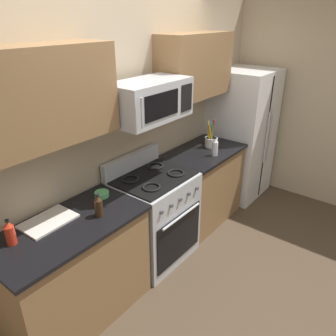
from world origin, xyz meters
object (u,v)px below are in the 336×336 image
(bottle_soy, at_px, (99,206))
(bottle_hot_sauce, at_px, (10,233))
(utensil_crock, at_px, (211,141))
(cutting_board, at_px, (48,221))
(refrigerator, at_px, (241,134))
(prep_bowl, at_px, (102,194))
(range_oven, at_px, (154,216))
(microwave, at_px, (149,100))
(bottle_vinegar, at_px, (215,147))

(bottle_soy, relative_size, bottle_hot_sauce, 1.00)
(utensil_crock, bearing_deg, bottle_hot_sauce, 177.29)
(cutting_board, bearing_deg, refrigerator, -3.28)
(utensil_crock, relative_size, prep_bowl, 2.70)
(prep_bowl, bearing_deg, utensil_crock, -4.28)
(range_oven, xyz_separation_m, microwave, (-0.00, 0.03, 1.19))
(cutting_board, height_order, prep_bowl, prep_bowl)
(utensil_crock, height_order, cutting_board, utensil_crock)
(range_oven, relative_size, cutting_board, 2.80)
(cutting_board, distance_m, bottle_hot_sauce, 0.32)
(utensil_crock, relative_size, bottle_soy, 1.73)
(bottle_vinegar, bearing_deg, bottle_hot_sauce, 172.64)
(bottle_soy, xyz_separation_m, bottle_hot_sauce, (-0.60, 0.21, -0.00))
(refrigerator, xyz_separation_m, utensil_crock, (-0.76, 0.02, 0.13))
(microwave, relative_size, prep_bowl, 6.19)
(microwave, distance_m, bottle_hot_sauce, 1.51)
(microwave, relative_size, utensil_crock, 2.29)
(microwave, height_order, bottle_soy, microwave)
(cutting_board, xyz_separation_m, bottle_vinegar, (1.90, -0.32, 0.09))
(microwave, bearing_deg, utensil_crock, -1.39)
(range_oven, height_order, prep_bowl, range_oven)
(refrigerator, relative_size, prep_bowl, 13.80)
(cutting_board, distance_m, prep_bowl, 0.51)
(range_oven, relative_size, microwave, 1.42)
(range_oven, distance_m, microwave, 1.19)
(bottle_hot_sauce, bearing_deg, utensil_crock, -2.71)
(cutting_board, distance_m, bottle_vinegar, 1.93)
(bottle_hot_sauce, bearing_deg, refrigerator, -2.40)
(bottle_hot_sauce, bearing_deg, bottle_vinegar, -7.36)
(utensil_crock, height_order, bottle_vinegar, utensil_crock)
(bottle_hot_sauce, bearing_deg, microwave, -3.73)
(refrigerator, height_order, prep_bowl, refrigerator)
(prep_bowl, bearing_deg, bottle_vinegar, -11.79)
(refrigerator, xyz_separation_m, cutting_board, (-2.86, 0.16, 0.06))
(refrigerator, distance_m, bottle_vinegar, 0.98)
(range_oven, relative_size, refrigerator, 0.64)
(refrigerator, xyz_separation_m, prep_bowl, (-2.35, 0.14, 0.08))
(microwave, bearing_deg, bottle_soy, -170.95)
(range_oven, bearing_deg, utensil_crock, 0.09)
(bottle_hot_sauce, xyz_separation_m, bottle_vinegar, (2.21, -0.29, 0.01))
(refrigerator, bearing_deg, cutting_board, 176.72)
(microwave, relative_size, cutting_board, 1.98)
(refrigerator, distance_m, bottle_soy, 2.57)
(bottle_soy, xyz_separation_m, prep_bowl, (0.21, 0.21, -0.06))
(range_oven, xyz_separation_m, bottle_soy, (-0.75, -0.09, 0.52))
(bottle_hot_sauce, relative_size, prep_bowl, 1.56)
(bottle_soy, relative_size, bottle_vinegar, 0.90)
(cutting_board, height_order, bottle_soy, bottle_soy)
(refrigerator, bearing_deg, bottle_hot_sauce, 177.60)
(cutting_board, distance_m, bottle_soy, 0.39)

